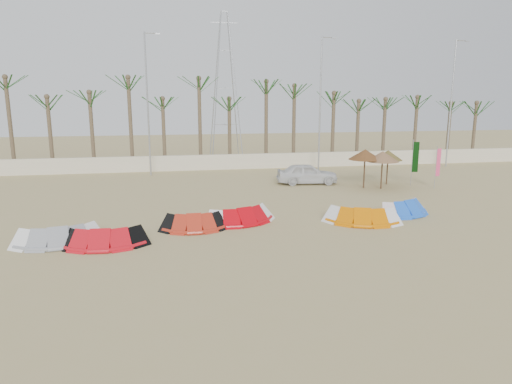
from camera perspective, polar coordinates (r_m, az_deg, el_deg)
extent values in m
plane|color=tan|center=(18.57, 3.38, -7.69)|extent=(120.00, 120.00, 0.00)
cube|color=beige|center=(39.60, -4.19, 3.76)|extent=(60.00, 0.30, 1.30)
cylinder|color=brown|center=(41.75, -24.10, 6.78)|extent=(0.32, 0.32, 6.50)
ellipsoid|color=#194719|center=(41.65, -24.48, 11.23)|extent=(4.00, 4.00, 2.40)
cylinder|color=brown|center=(40.59, -10.15, 7.50)|extent=(0.32, 0.32, 6.50)
ellipsoid|color=#194719|center=(40.49, -10.32, 12.09)|extent=(4.00, 4.00, 2.40)
cylinder|color=brown|center=(41.86, 3.79, 7.79)|extent=(0.32, 0.32, 6.50)
ellipsoid|color=#194719|center=(41.76, 3.85, 12.24)|extent=(4.00, 4.00, 2.40)
cylinder|color=brown|center=(45.35, 16.25, 7.66)|extent=(0.32, 0.32, 6.50)
ellipsoid|color=#194719|center=(45.25, 16.49, 11.76)|extent=(4.00, 4.00, 2.40)
cylinder|color=brown|center=(49.44, 24.64, 7.37)|extent=(0.32, 0.32, 6.50)
ellipsoid|color=#194719|center=(49.35, 24.97, 11.12)|extent=(4.00, 4.00, 2.40)
cylinder|color=#A5A8AD|center=(37.03, -13.38, 10.45)|extent=(0.14, 0.14, 11.00)
cylinder|color=#A5A8AD|center=(37.30, -12.99, 18.80)|extent=(1.00, 0.08, 0.08)
cube|color=#A5A8AD|center=(37.28, -12.18, 18.76)|extent=(0.35, 0.14, 0.10)
cylinder|color=#A5A8AD|center=(38.96, 8.02, 10.71)|extent=(0.14, 0.14, 11.00)
cylinder|color=#A5A8AD|center=(39.39, 8.98, 18.57)|extent=(1.00, 0.08, 0.08)
cube|color=#A5A8AD|center=(39.55, 9.70, 18.44)|extent=(0.35, 0.14, 0.10)
cylinder|color=#A5A8AD|center=(44.22, 23.18, 10.01)|extent=(0.14, 0.14, 11.00)
cylinder|color=#A5A8AD|center=(44.73, 24.33, 16.88)|extent=(1.00, 0.08, 0.08)
cube|color=#A5A8AD|center=(45.00, 24.87, 16.73)|extent=(0.35, 0.14, 0.10)
cylinder|color=gray|center=(21.34, -23.41, -5.79)|extent=(3.32, 0.90, 0.20)
cube|color=white|center=(21.78, -27.26, -5.37)|extent=(0.82, 1.20, 0.40)
cube|color=white|center=(21.09, -19.38, -5.24)|extent=(0.82, 1.20, 0.40)
cylinder|color=red|center=(20.41, -18.59, -6.19)|extent=(3.43, 0.40, 0.20)
cube|color=black|center=(20.75, -22.82, -5.79)|extent=(0.66, 1.13, 0.40)
cube|color=black|center=(20.29, -14.25, -5.59)|extent=(0.66, 1.13, 0.40)
cylinder|color=#B12A17|center=(21.82, -7.76, -4.51)|extent=(2.81, 0.23, 0.20)
cube|color=black|center=(21.86, -11.10, -4.19)|extent=(0.61, 1.11, 0.40)
cube|color=black|center=(21.96, -4.48, -3.92)|extent=(0.61, 1.11, 0.40)
cylinder|color=#C0030D|center=(22.86, -1.83, -3.64)|extent=(3.22, 1.32, 0.20)
cube|color=white|center=(22.75, -5.62, -3.38)|extent=(0.94, 1.24, 0.40)
cube|color=white|center=(23.18, 1.82, -3.04)|extent=(0.94, 1.24, 0.40)
cylinder|color=#DB6B00|center=(23.40, 13.08, -3.59)|extent=(3.26, 1.41, 0.20)
cube|color=white|center=(22.89, 9.45, -3.39)|extent=(0.95, 1.24, 0.40)
cube|color=white|center=(24.09, 16.36, -2.95)|extent=(0.95, 1.24, 0.40)
cylinder|color=blue|center=(25.62, 18.20, -2.54)|extent=(2.75, 1.24, 0.20)
cube|color=silver|center=(25.09, 15.51, -2.32)|extent=(0.96, 1.24, 0.40)
cube|color=silver|center=(26.31, 20.60, -2.00)|extent=(0.96, 1.24, 0.40)
cylinder|color=#4C331E|center=(32.17, 13.39, 2.75)|extent=(0.10, 0.10, 2.59)
cone|color=brown|center=(32.02, 13.48, 4.60)|extent=(2.27, 2.27, 0.70)
cylinder|color=#4C331E|center=(32.24, 15.45, 2.57)|extent=(0.10, 0.10, 2.48)
cone|color=#906543|center=(32.10, 15.55, 4.32)|extent=(2.20, 2.20, 0.70)
cylinder|color=#4C331E|center=(33.99, 16.09, 2.89)|extent=(0.10, 0.10, 2.36)
cone|color=brown|center=(33.86, 16.18, 4.45)|extent=(2.03, 2.03, 0.70)
cylinder|color=#A5A8AD|center=(33.37, 21.55, 2.84)|extent=(0.04, 0.04, 2.91)
cube|color=#FA417A|center=(33.43, 21.92, 3.43)|extent=(0.40, 0.16, 1.89)
cylinder|color=#A5A8AD|center=(34.01, 18.93, 3.50)|extent=(0.04, 0.04, 3.28)
cube|color=black|center=(34.07, 19.29, 4.16)|extent=(0.41, 0.11, 2.13)
imported|color=silver|center=(33.13, 6.40, 2.29)|extent=(4.50, 2.17, 1.48)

